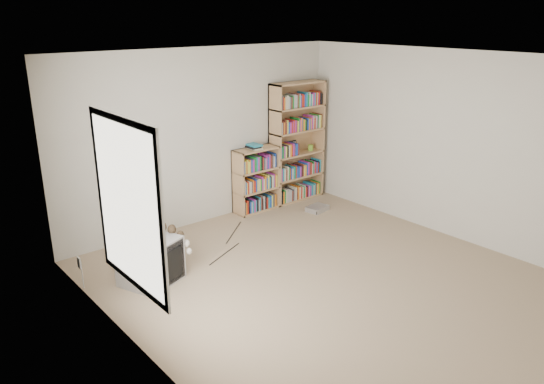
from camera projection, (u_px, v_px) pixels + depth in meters
floor at (327, 281)px, 6.11m from camera, size 4.50×5.00×0.01m
wall_back at (204, 137)px, 7.52m from camera, size 4.50×0.02×2.50m
wall_left at (139, 229)px, 4.34m from camera, size 0.02×5.00×2.50m
wall_right at (449, 145)px, 7.07m from camera, size 0.02×5.00×2.50m
ceiling at (335, 58)px, 5.30m from camera, size 4.50×5.00×0.02m
window at (128, 205)px, 4.45m from camera, size 0.02×1.22×1.52m
crt_tv at (150, 261)px, 6.02m from camera, size 0.75×0.71×0.52m
cat at (151, 230)px, 5.95m from camera, size 0.81×0.49×0.58m
bookcase_tall at (296, 145)px, 8.53m from camera, size 0.96×0.30×1.91m
bookcase_short at (256, 182)px, 8.16m from camera, size 0.72×0.30×0.99m
book_stack at (254, 147)px, 7.92m from camera, size 0.19×0.24×0.08m
green_mug at (310, 147)px, 8.72m from camera, size 0.08×0.08×0.09m
framed_print at (293, 146)px, 8.61m from camera, size 0.14×0.05×0.19m
dvd_player at (317, 208)px, 8.26m from camera, size 0.37×0.29×0.08m
wall_outlet at (79, 263)px, 5.83m from camera, size 0.01×0.08×0.13m
floor_cables at (241, 240)px, 7.20m from camera, size 1.20×0.70×0.01m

